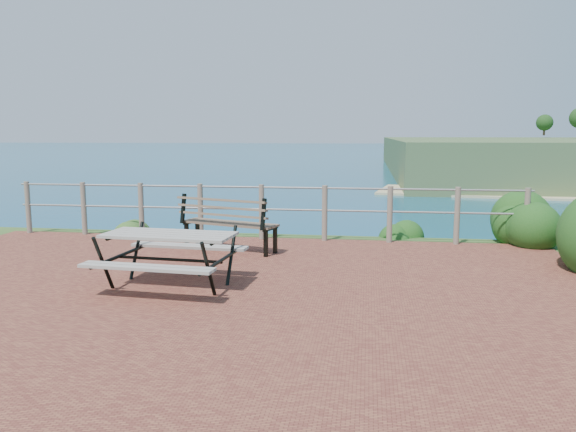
{
  "coord_description": "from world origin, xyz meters",
  "views": [
    {
      "loc": [
        1.9,
        -6.59,
        1.93
      ],
      "look_at": [
        0.77,
        1.36,
        0.75
      ],
      "focal_mm": 35.0,
      "sensor_mm": 36.0,
      "label": 1
    }
  ],
  "objects": [
    {
      "name": "shrub_lip_west",
      "position": [
        -2.67,
        3.59,
        0.0
      ],
      "size": [
        0.68,
        0.68,
        0.38
      ],
      "primitive_type": "ellipsoid",
      "color": "#28501E",
      "rests_on": "ground"
    },
    {
      "name": "park_bench",
      "position": [
        -0.33,
        2.27,
        0.61
      ],
      "size": [
        1.69,
        0.92,
        0.93
      ],
      "rotation": [
        0.0,
        0.0,
        -0.33
      ],
      "color": "brown",
      "rests_on": "ground"
    },
    {
      "name": "ground",
      "position": [
        0.0,
        0.0,
        0.0
      ],
      "size": [
        10.0,
        7.0,
        0.12
      ],
      "primitive_type": "cube",
      "color": "brown",
      "rests_on": "ground"
    },
    {
      "name": "safety_railing",
      "position": [
        0.0,
        3.35,
        0.57
      ],
      "size": [
        9.4,
        0.1,
        1.0
      ],
      "color": "#6B5B4C",
      "rests_on": "ground"
    },
    {
      "name": "picnic_table",
      "position": [
        -0.54,
        0.0,
        0.44
      ],
      "size": [
        1.67,
        1.4,
        0.68
      ],
      "rotation": [
        0.0,
        0.0,
        -0.08
      ],
      "color": "gray",
      "rests_on": "ground"
    },
    {
      "name": "shrub_right_edge",
      "position": [
        4.54,
        3.69,
        0.0
      ],
      "size": [
        1.1,
        1.1,
        1.57
      ],
      "primitive_type": "ellipsoid",
      "color": "#194916",
      "rests_on": "ground"
    },
    {
      "name": "ocean",
      "position": [
        0.0,
        200.0,
        0.0
      ],
      "size": [
        1200.0,
        1200.0,
        0.0
      ],
      "primitive_type": "plane",
      "color": "#125F71",
      "rests_on": "ground"
    },
    {
      "name": "shrub_lip_east",
      "position": [
        2.51,
        4.12,
        0.0
      ],
      "size": [
        0.71,
        0.71,
        0.43
      ],
      "primitive_type": "ellipsoid",
      "color": "#194916",
      "rests_on": "ground"
    }
  ]
}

